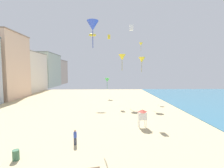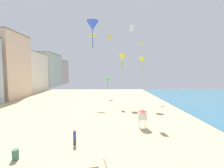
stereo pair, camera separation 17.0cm
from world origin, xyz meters
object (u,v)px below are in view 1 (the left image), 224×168
(kite_blue_delta, at_px, (93,26))
(kite_yellow_delta_3, at_px, (122,57))
(kite_yellow_parafoil, at_px, (92,35))
(kite_yellow_box, at_px, (109,37))
(kite_yellow_delta_2, at_px, (141,44))
(kite_flyer, at_px, (75,136))
(lifeguard_stand, at_px, (142,115))
(kite_green_delta, at_px, (107,80))
(kite_white_box, at_px, (131,28))
(beach_trash_bin, at_px, (16,155))
(kite_yellow_delta, at_px, (142,60))

(kite_blue_delta, relative_size, kite_yellow_delta_3, 0.91)
(kite_blue_delta, distance_m, kite_yellow_parafoil, 20.45)
(kite_yellow_box, bearing_deg, kite_yellow_parafoil, -171.02)
(kite_yellow_delta_2, relative_size, kite_yellow_parafoil, 1.21)
(kite_yellow_box, height_order, kite_blue_delta, kite_yellow_box)
(kite_yellow_delta_2, bearing_deg, kite_yellow_delta_3, -127.56)
(kite_flyer, bearing_deg, kite_yellow_delta_3, -88.58)
(lifeguard_stand, height_order, kite_green_delta, kite_green_delta)
(lifeguard_stand, distance_m, kite_white_box, 16.90)
(kite_yellow_box, distance_m, kite_green_delta, 12.34)
(kite_yellow_delta_2, height_order, kite_green_delta, kite_yellow_delta_2)
(kite_yellow_delta_2, height_order, kite_yellow_parafoil, kite_yellow_parafoil)
(beach_trash_bin, relative_size, kite_yellow_delta, 0.26)
(kite_yellow_box, bearing_deg, kite_yellow_delta, -39.82)
(lifeguard_stand, bearing_deg, kite_flyer, -167.64)
(kite_blue_delta, bearing_deg, kite_yellow_parafoil, 95.85)
(kite_white_box, bearing_deg, kite_blue_delta, -125.92)
(kite_flyer, distance_m, beach_trash_bin, 5.34)
(kite_blue_delta, distance_m, kite_white_box, 11.20)
(kite_yellow_delta, height_order, kite_green_delta, kite_yellow_delta)
(kite_yellow_delta_3, bearing_deg, beach_trash_bin, -115.54)
(kite_yellow_delta_3, bearing_deg, kite_flyer, -107.83)
(kite_yellow_box, bearing_deg, kite_yellow_delta_2, 19.54)
(kite_flyer, bearing_deg, kite_green_delta, -76.77)
(kite_yellow_box, relative_size, kite_yellow_delta_3, 0.27)
(kite_yellow_box, relative_size, kite_white_box, 1.05)
(kite_yellow_box, distance_m, kite_blue_delta, 21.09)
(kite_yellow_box, bearing_deg, kite_white_box, -70.50)
(beach_trash_bin, bearing_deg, kite_yellow_delta_3, 64.46)
(beach_trash_bin, relative_size, kite_yellow_box, 0.85)
(kite_white_box, bearing_deg, kite_yellow_delta_2, 71.53)
(kite_flyer, height_order, kite_yellow_delta_3, kite_yellow_delta_3)
(kite_yellow_delta, bearing_deg, lifeguard_stand, -101.62)
(kite_white_box, relative_size, kite_yellow_delta_3, 0.26)
(beach_trash_bin, bearing_deg, kite_blue_delta, 52.24)
(kite_yellow_parafoil, distance_m, kite_white_box, 14.08)
(kite_white_box, height_order, kite_green_delta, kite_white_box)
(kite_yellow_delta_2, bearing_deg, kite_yellow_delta, -100.35)
(kite_blue_delta, height_order, kite_white_box, kite_white_box)
(beach_trash_bin, distance_m, kite_white_box, 26.04)
(kite_yellow_delta_2, bearing_deg, kite_yellow_box, -160.46)
(kite_yellow_parafoil, bearing_deg, beach_trash_bin, -98.15)
(lifeguard_stand, bearing_deg, kite_yellow_delta_2, 60.29)
(kite_flyer, height_order, lifeguard_stand, lifeguard_stand)
(lifeguard_stand, distance_m, kite_yellow_parafoil, 26.95)
(kite_yellow_delta_2, xyz_separation_m, kite_yellow_box, (-9.25, -3.28, 1.28))
(kite_flyer, relative_size, kite_yellow_delta_2, 0.71)
(kite_green_delta, relative_size, kite_yellow_delta_3, 0.83)
(kite_flyer, bearing_deg, kite_yellow_delta_2, -94.71)
(beach_trash_bin, xyz_separation_m, kite_yellow_delta, (15.78, 22.27, 10.03))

